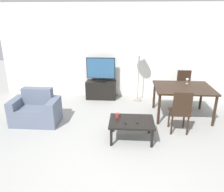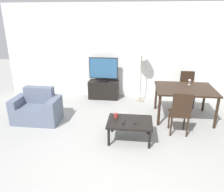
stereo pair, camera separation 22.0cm
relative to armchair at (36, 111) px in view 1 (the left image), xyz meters
The scene contains 14 objects.
ground_plane 2.63m from the armchair, 40.35° to the right, with size 18.00×18.00×0.00m, color #9E9E99.
wall_back 3.01m from the armchair, 44.97° to the left, with size 7.41×0.06×2.70m.
armchair is the anchor object (origin of this frame).
tv_stand 2.15m from the armchair, 52.68° to the left, with size 0.87×0.42×0.54m.
tv 2.23m from the armchair, 52.64° to the left, with size 0.83×0.29×0.69m.
coffee_table 2.25m from the armchair, 14.98° to the right, with size 0.87×0.65×0.41m.
dining_table 3.48m from the armchair, ahead, with size 1.34×1.07×0.76m.
dining_chair_near 3.19m from the armchair, ahead, with size 0.40×0.40×0.94m.
dining_chair_far 3.92m from the armchair, 21.43° to the left, with size 0.40×0.40×0.94m.
floor_lamp 3.10m from the armchair, 33.90° to the left, with size 0.38×0.38×1.66m.
remote_primary 2.37m from the armchair, 15.52° to the right, with size 0.04×0.15×0.02m.
remote_secondary 2.16m from the armchair, 17.86° to the right, with size 0.04×0.15×0.02m.
cup_white_near 1.95m from the armchair, 13.54° to the right, with size 0.08×0.08×0.09m.
wine_glass_left 3.70m from the armchair, 13.54° to the left, with size 0.07×0.07×0.15m.
Camera 1 is at (0.06, -2.76, 2.33)m, focal length 35.00 mm.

